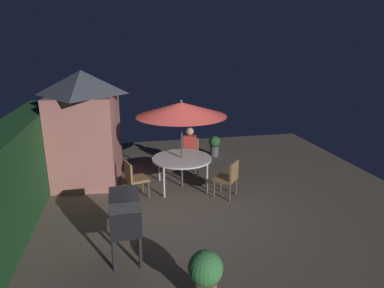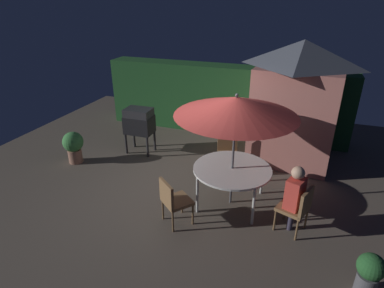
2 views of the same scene
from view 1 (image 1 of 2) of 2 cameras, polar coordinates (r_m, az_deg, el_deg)
name	(u,v)px [view 1 (image 1 of 2)]	position (r m, az deg, el deg)	size (l,w,h in m)	color
ground_plane	(186,207)	(7.70, -0.99, -10.59)	(11.00, 11.00, 0.00)	brown
hedge_backdrop	(12,178)	(7.54, -28.29, -5.07)	(7.06, 0.74, 1.98)	#1E4C23
garden_shed	(86,127)	(9.10, -17.66, 2.85)	(2.14, 1.84, 2.91)	#B26B60
patio_table	(182,160)	(8.44, -1.73, -2.68)	(1.50, 1.50, 0.78)	white
patio_umbrella	(181,109)	(8.11, -1.81, 5.92)	(2.21, 2.21, 2.25)	#4C4C51
bbq_grill	(125,213)	(5.74, -11.34, -11.47)	(0.71, 0.52, 1.20)	black
chair_near_shed	(190,152)	(9.76, -0.29, -1.30)	(0.60, 0.59, 0.90)	olive
chair_far_side	(134,177)	(8.05, -9.88, -5.54)	(0.58, 0.58, 0.90)	olive
chair_toward_hedge	(229,177)	(7.99, 6.28, -5.54)	(0.65, 0.65, 0.90)	olive
potted_plant_by_shed	(205,274)	(4.99, 2.29, -21.18)	(0.49, 0.49, 0.80)	#936651
potted_plant_by_grill	(214,145)	(10.96, 3.83, -0.14)	(0.37, 0.37, 0.67)	#4C4C51
person_in_red	(190,144)	(9.61, -0.37, 0.03)	(0.34, 0.40, 1.26)	#CC3D33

